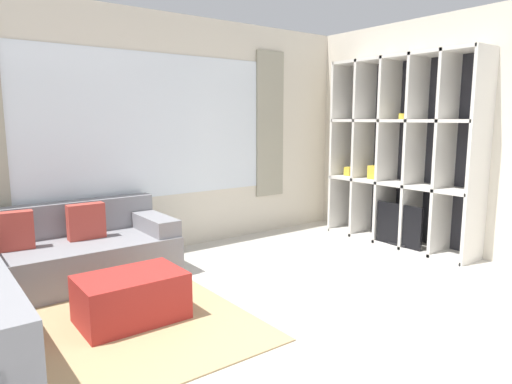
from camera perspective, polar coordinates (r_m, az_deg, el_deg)
name	(u,v)px	position (r m, az deg, el deg)	size (l,w,h in m)	color
ground_plane	(378,370)	(3.10, 14.95, -20.73)	(16.00, 16.00, 0.00)	beige
wall_back	(151,134)	(5.30, -13.04, 7.04)	(6.69, 0.11, 2.70)	beige
wall_right	(422,134)	(5.89, 20.08, 6.85)	(0.07, 4.39, 2.70)	beige
area_rug	(58,332)	(3.74, -23.47, -15.72)	(2.58, 2.26, 0.01)	tan
shelving_unit	(402,154)	(5.79, 17.82, 4.50)	(0.43, 1.94, 2.26)	#232328
couch_main	(73,253)	(4.67, -21.93, -7.13)	(1.81, 0.88, 0.73)	gray
ottoman	(131,298)	(3.68, -15.33, -12.65)	(0.77, 0.51, 0.37)	#A82823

